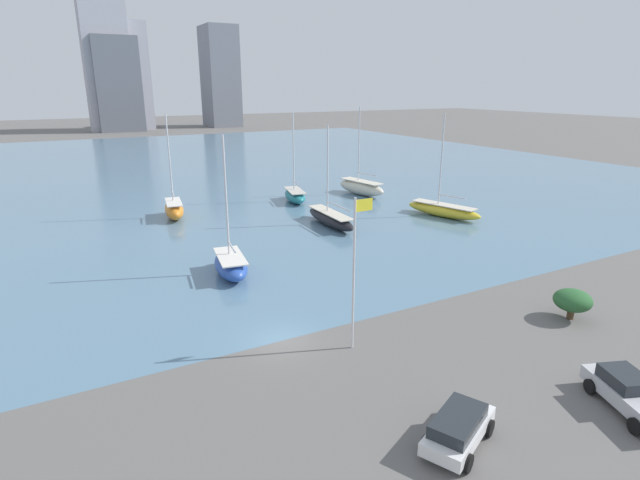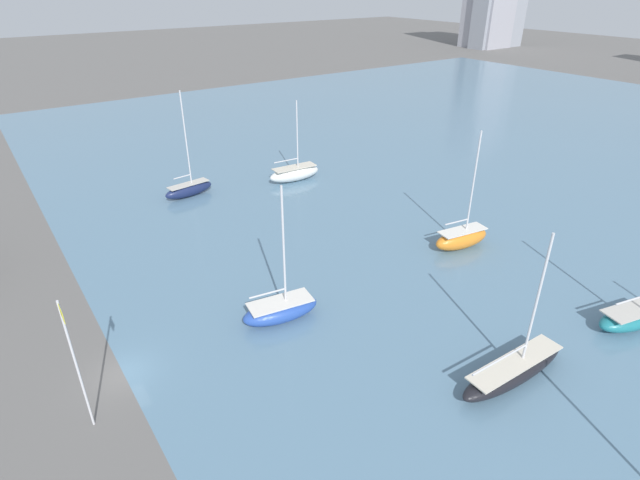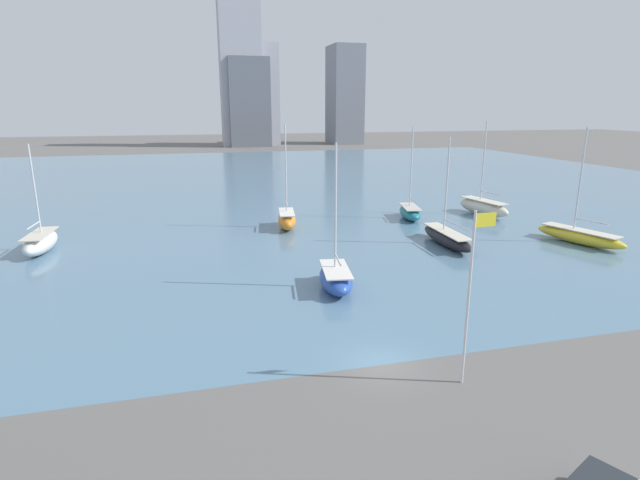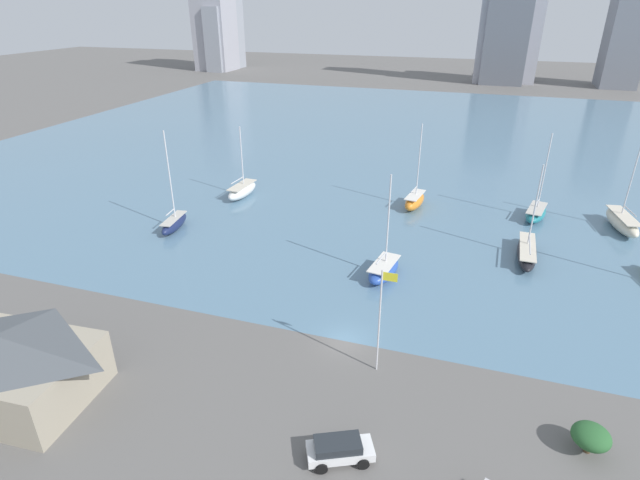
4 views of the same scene
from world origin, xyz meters
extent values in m
plane|color=#605E5B|center=(0.00, 0.00, 0.00)|extent=(500.00, 500.00, 0.00)
cube|color=slate|center=(0.00, 70.00, 0.00)|extent=(180.00, 140.00, 0.00)
cylinder|color=silver|center=(3.43, -2.82, 4.68)|extent=(0.14, 0.14, 9.36)
cube|color=yellow|center=(4.05, -2.82, 8.86)|extent=(1.10, 0.03, 0.70)
cube|color=#A8A8B2|center=(10.89, 166.25, 28.01)|extent=(14.55, 9.82, 56.01)
cube|color=slate|center=(13.21, 164.44, 15.63)|extent=(14.67, 10.82, 31.25)
cube|color=#A8A8B2|center=(21.09, 170.72, 18.35)|extent=(7.38, 12.31, 36.70)
cube|color=slate|center=(51.28, 169.24, 18.44)|extent=(11.53, 15.20, 36.88)
ellipsoid|color=#284CA8|center=(0.94, 12.38, 0.88)|extent=(3.50, 6.67, 1.75)
cube|color=silver|center=(0.94, 12.38, 1.70)|extent=(2.87, 5.47, 0.10)
cube|color=#2D2D33|center=(0.94, 12.38, 0.40)|extent=(0.33, 1.15, 0.79)
cylinder|color=silver|center=(1.01, 12.85, 6.69)|extent=(0.18, 0.18, 9.88)
cylinder|color=silver|center=(0.78, 11.35, 2.85)|extent=(0.61, 3.01, 0.14)
ellipsoid|color=beige|center=(28.35, 34.48, 1.04)|extent=(3.87, 9.15, 2.07)
cube|color=beige|center=(28.35, 34.48, 2.03)|extent=(3.17, 7.50, 0.10)
cube|color=#2D2D33|center=(28.35, 34.48, 0.47)|extent=(0.43, 1.60, 0.93)
cylinder|color=silver|center=(28.24, 35.13, 7.29)|extent=(0.18, 0.18, 10.42)
cylinder|color=silver|center=(28.56, 33.27, 3.18)|extent=(0.80, 3.75, 0.14)
ellipsoid|color=black|center=(16.05, 21.99, 0.79)|extent=(2.50, 9.99, 1.57)
cube|color=beige|center=(16.05, 21.99, 1.52)|extent=(2.05, 8.19, 0.10)
cube|color=#2D2D33|center=(16.05, 21.99, 0.36)|extent=(0.22, 1.79, 0.70)
cylinder|color=silver|center=(16.08, 22.73, 6.39)|extent=(0.18, 0.18, 9.64)
cylinder|color=silver|center=(15.99, 20.10, 2.67)|extent=(0.32, 5.28, 0.14)
ellipsoid|color=yellow|center=(30.15, 18.94, 0.77)|extent=(4.99, 10.11, 1.53)
cube|color=beige|center=(30.15, 18.94, 1.49)|extent=(4.09, 8.29, 0.10)
cube|color=#2D2D33|center=(30.15, 18.94, 0.35)|extent=(0.67, 1.75, 0.69)
cylinder|color=silver|center=(29.93, 19.65, 6.88)|extent=(0.18, 0.18, 10.68)
cylinder|color=silver|center=(30.45, 17.95, 2.64)|extent=(1.17, 3.44, 0.14)
ellipsoid|color=orange|center=(1.19, 33.82, 1.03)|extent=(3.07, 6.54, 2.06)
cube|color=silver|center=(1.19, 33.82, 2.01)|extent=(2.52, 5.36, 0.10)
cube|color=#2D2D33|center=(1.19, 33.82, 0.47)|extent=(0.33, 1.14, 0.93)
cylinder|color=silver|center=(1.26, 34.28, 7.14)|extent=(0.18, 0.18, 10.15)
cylinder|color=silver|center=(1.04, 32.86, 3.16)|extent=(0.58, 2.87, 0.14)
ellipsoid|color=white|center=(-24.76, 30.14, 0.99)|extent=(2.85, 7.48, 1.97)
cube|color=beige|center=(-24.76, 30.14, 1.92)|extent=(2.34, 6.14, 0.10)
cube|color=#2D2D33|center=(-24.76, 30.14, 0.45)|extent=(0.25, 1.33, 0.89)
cylinder|color=silver|center=(-24.73, 30.68, 6.37)|extent=(0.18, 0.18, 8.80)
cylinder|color=silver|center=(-24.85, 28.91, 3.07)|extent=(0.39, 3.56, 0.14)
ellipsoid|color=#1E757F|center=(17.81, 34.87, 0.83)|extent=(3.90, 7.22, 1.65)
cube|color=#BCB7AD|center=(17.81, 34.87, 1.61)|extent=(3.20, 5.92, 0.10)
cube|color=#2D2D33|center=(17.81, 34.87, 0.38)|extent=(0.43, 1.24, 0.74)
cylinder|color=silver|center=(17.92, 35.37, 6.78)|extent=(0.18, 0.18, 10.24)
cylinder|color=silver|center=(17.57, 33.84, 2.76)|extent=(0.84, 3.09, 0.14)
cylinder|color=black|center=(3.84, -10.89, 0.40)|extent=(0.83, 0.58, 0.79)
camera|label=1|loc=(-11.28, -25.71, 15.30)|focal=28.00mm
camera|label=2|loc=(29.71, -3.99, 24.84)|focal=28.00mm
camera|label=3|loc=(-9.99, -23.83, 14.25)|focal=28.00mm
camera|label=4|loc=(9.00, -35.11, 27.45)|focal=28.00mm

